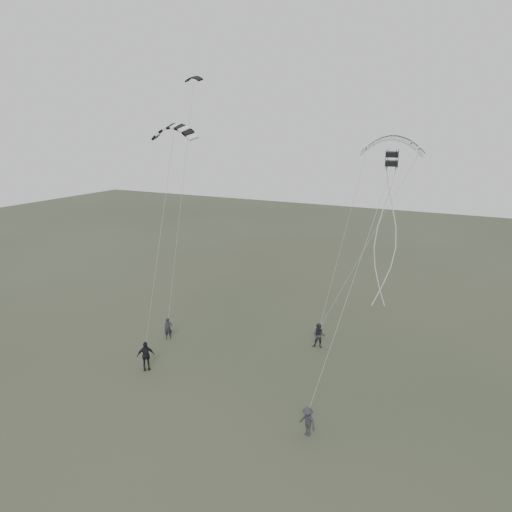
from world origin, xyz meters
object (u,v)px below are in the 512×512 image
at_px(kite_dark_small, 194,77).
at_px(kite_striped, 173,126).
at_px(kite_box, 392,159).
at_px(flyer_center, 146,356).
at_px(flyer_left, 168,328).
at_px(flyer_right, 319,336).
at_px(kite_pale_large, 393,138).
at_px(flyer_far, 307,422).

distance_m(kite_dark_small, kite_striped, 9.01).
bearing_deg(kite_box, kite_striped, 169.98).
bearing_deg(flyer_center, kite_dark_small, 60.03).
bearing_deg(flyer_left, flyer_right, -24.48).
relative_size(flyer_right, kite_dark_small, 1.13).
distance_m(kite_pale_large, kite_striped, 14.83).
distance_m(flyer_center, kite_box, 18.72).
bearing_deg(kite_striped, flyer_far, -23.30).
relative_size(flyer_center, kite_pale_large, 0.43).
bearing_deg(flyer_far, flyer_center, -167.31).
bearing_deg(kite_pale_large, flyer_right, -126.28).
height_order(flyer_left, kite_striped, kite_striped).
relative_size(flyer_left, flyer_right, 0.89).
bearing_deg(kite_pale_large, kite_box, -83.46).
xyz_separation_m(kite_pale_large, kite_striped, (-11.14, -9.76, 0.81)).
bearing_deg(kite_dark_small, kite_box, -12.08).
bearing_deg(kite_pale_large, flyer_left, -152.59).
relative_size(flyer_center, kite_dark_small, 1.20).
height_order(flyer_right, kite_box, kite_box).
height_order(flyer_left, flyer_center, flyer_center).
xyz_separation_m(flyer_center, flyer_far, (11.54, -1.84, -0.18)).
bearing_deg(kite_dark_small, flyer_center, -61.59).
bearing_deg(kite_box, flyer_left, 165.77).
bearing_deg(flyer_far, kite_pale_large, 111.66).
xyz_separation_m(flyer_left, flyer_right, (10.15, 3.50, 0.10)).
xyz_separation_m(kite_striped, kite_box, (13.31, -0.23, -1.57)).
height_order(kite_dark_small, kite_striped, kite_dark_small).
bearing_deg(flyer_far, flyer_right, 128.70).
height_order(kite_striped, kite_box, kite_striped).
bearing_deg(kite_striped, kite_box, 0.53).
relative_size(flyer_center, flyer_far, 1.24).
relative_size(flyer_left, kite_box, 2.22).
height_order(kite_pale_large, kite_striped, kite_striped).
bearing_deg(flyer_right, flyer_center, -146.45).
relative_size(flyer_center, kite_striped, 0.60).
distance_m(flyer_far, kite_pale_large, 19.96).
xyz_separation_m(flyer_right, flyer_far, (2.99, -9.80, -0.12)).
height_order(kite_dark_small, kite_box, kite_dark_small).
bearing_deg(kite_box, flyer_far, -123.11).
relative_size(flyer_center, kite_box, 2.67).
bearing_deg(flyer_right, kite_pale_large, 50.05).
bearing_deg(kite_pale_large, flyer_center, -137.24).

